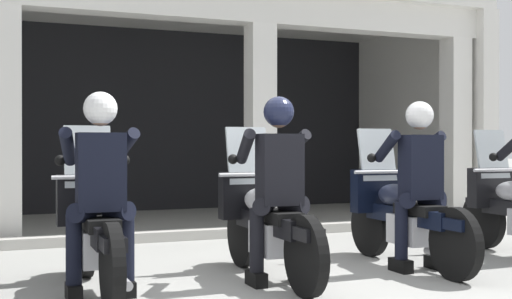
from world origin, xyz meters
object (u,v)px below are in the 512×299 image
Objects in this scene: police_officer_right at (419,170)px; motorcycle_right at (401,214)px; police_officer_center at (278,173)px; police_officer_left at (100,176)px; motorcycle_left at (95,228)px; motorcycle_center at (265,221)px.

motorcycle_right is at bearing 79.21° from police_officer_right.
police_officer_center reaches higher than motorcycle_right.
police_officer_right is (2.94, 0.04, 0.00)m from police_officer_left.
motorcycle_left is at bearing 78.02° from police_officer_left.
motorcycle_center is 1.29× the size of police_officer_right.
police_officer_left is at bearing 170.16° from police_officer_right.
motorcycle_center is at bearing 172.63° from motorcycle_right.
police_officer_left is at bearing -179.28° from motorcycle_center.
motorcycle_right is at bearing -5.52° from police_officer_left.
motorcycle_right is (1.47, 0.08, 0.00)m from motorcycle_center.
police_officer_right reaches higher than motorcycle_left.
motorcycle_left is at bearing 170.16° from motorcycle_right.
motorcycle_left is 1.29× the size of police_officer_left.
police_officer_right reaches higher than motorcycle_right.
police_officer_left is 0.78× the size of motorcycle_center.
police_officer_center is (-0.00, -0.28, 0.44)m from motorcycle_center.
police_officer_right is at bearing -5.29° from police_officer_center.
police_officer_center is at bearing -24.33° from motorcycle_left.
police_officer_center is at bearing 172.63° from police_officer_right.
motorcycle_left is 1.47m from motorcycle_center.
police_officer_left reaches higher than motorcycle_right.
police_officer_left is (-0.00, -0.28, 0.44)m from motorcycle_left.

